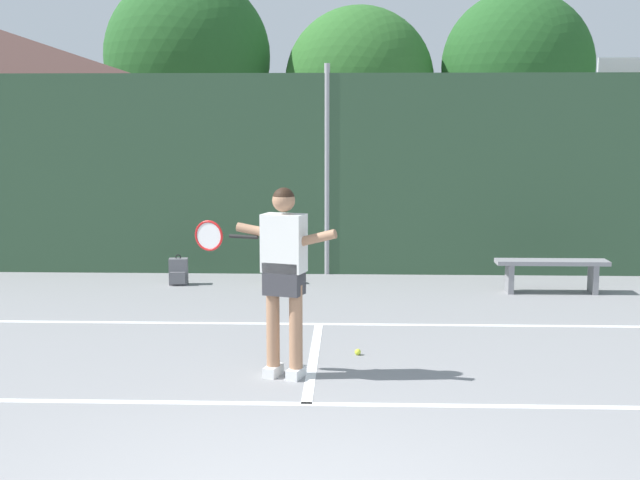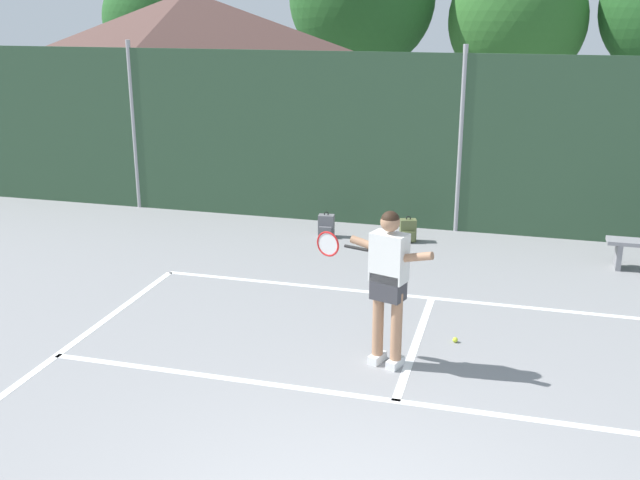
# 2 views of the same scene
# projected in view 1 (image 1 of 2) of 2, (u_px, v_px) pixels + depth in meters

# --- Properties ---
(chainlink_fence) EXTENTS (26.09, 0.09, 3.36)m
(chainlink_fence) POSITION_uv_depth(u_px,v_px,m) (327.00, 175.00, 13.94)
(chainlink_fence) COLOR #2D4C33
(chainlink_fence) RESTS_ON ground
(basketball_hoop) EXTENTS (0.90, 0.67, 3.55)m
(basketball_hoop) POSITION_uv_depth(u_px,v_px,m) (620.00, 129.00, 15.35)
(basketball_hoop) COLOR #284CB2
(basketball_hoop) RESTS_ON ground
(treeline_backdrop) EXTENTS (26.57, 4.27, 6.62)m
(treeline_backdrop) POSITION_uv_depth(u_px,v_px,m) (364.00, 72.00, 24.83)
(treeline_backdrop) COLOR brown
(treeline_backdrop) RESTS_ON ground
(tennis_player) EXTENTS (1.41, 0.41, 1.85)m
(tennis_player) POSITION_uv_depth(u_px,v_px,m) (283.00, 265.00, 8.37)
(tennis_player) COLOR silver
(tennis_player) RESTS_ON ground
(tennis_ball) EXTENTS (0.07, 0.07, 0.07)m
(tennis_ball) POSITION_uv_depth(u_px,v_px,m) (358.00, 352.00, 9.30)
(tennis_ball) COLOR #CCE033
(tennis_ball) RESTS_ON ground
(backpack_grey) EXTENTS (0.30, 0.27, 0.46)m
(backpack_grey) POSITION_uv_depth(u_px,v_px,m) (178.00, 272.00, 13.23)
(backpack_grey) COLOR slate
(backpack_grey) RESTS_ON ground
(backpack_olive) EXTENTS (0.32, 0.30, 0.46)m
(backpack_olive) POSITION_uv_depth(u_px,v_px,m) (276.00, 272.00, 13.27)
(backpack_olive) COLOR #566038
(backpack_olive) RESTS_ON ground
(courtside_bench) EXTENTS (1.60, 0.36, 0.48)m
(courtside_bench) POSITION_uv_depth(u_px,v_px,m) (552.00, 268.00, 12.58)
(courtside_bench) COLOR gray
(courtside_bench) RESTS_ON ground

